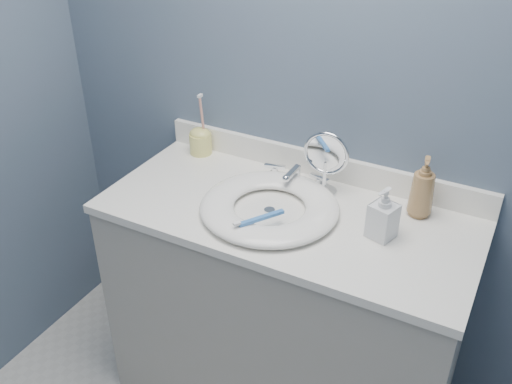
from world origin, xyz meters
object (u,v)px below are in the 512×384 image
Objects in this scene: soap_bottle_amber at (423,187)px; soap_bottle_clear at (384,213)px; toothbrush_holder at (201,140)px; makeup_mirror at (326,160)px.

soap_bottle_clear is (-0.07, -0.17, -0.02)m from soap_bottle_amber.
soap_bottle_clear is 0.80m from toothbrush_holder.
toothbrush_holder reaches higher than makeup_mirror.
makeup_mirror is 0.32m from soap_bottle_amber.
makeup_mirror reaches higher than soap_bottle_clear.
soap_bottle_amber is at bearing -2.27° from toothbrush_holder.
soap_bottle_amber is (0.32, 0.02, -0.02)m from makeup_mirror.
makeup_mirror is 1.12× the size of soap_bottle_amber.
toothbrush_holder is at bearing 168.00° from soap_bottle_amber.
toothbrush_holder reaches higher than soap_bottle_amber.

